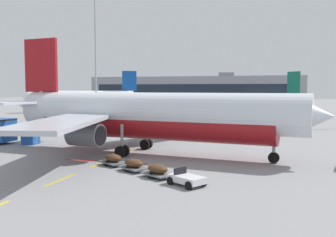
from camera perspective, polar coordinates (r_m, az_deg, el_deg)
apron_paint_markings at (r=49.37m, az=-1.49°, el=-3.20°), size 8.00×93.47×0.01m
airliner_foreground at (r=38.70m, az=-3.12°, el=0.54°), size 34.82×34.41×12.20m
airliner_mid_left at (r=100.87m, az=13.49°, el=2.54°), size 24.52×25.40×10.42m
airliner_far_center at (r=110.84m, az=-12.21°, el=2.93°), size 30.39×28.30×11.65m
baggage_train at (r=29.91m, az=-3.36°, el=-7.25°), size 10.61×7.38×1.14m
uld_cargo_container at (r=48.47m, az=-19.71°, el=-2.66°), size 1.69×1.66×1.60m
apron_light_mast_near at (r=91.55m, az=-10.72°, el=11.34°), size 1.80×1.80×28.87m
terminal_satellite at (r=156.23m, az=4.19°, el=4.13°), size 83.75×19.42×12.80m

